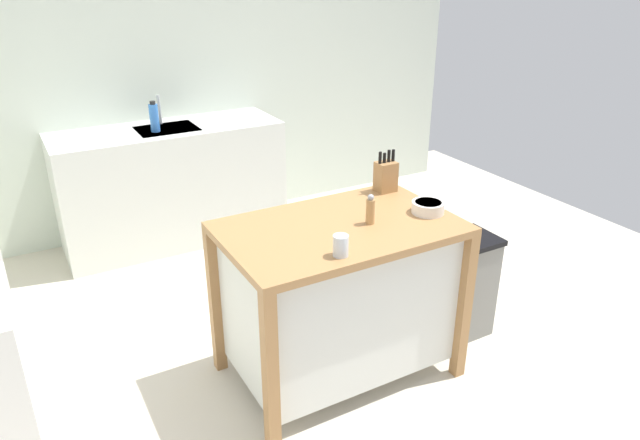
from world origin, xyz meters
TOP-DOWN VIEW (x-y plane):
  - ground_plane at (0.00, 0.00)m, footprint 5.96×5.96m
  - wall_back at (0.00, 2.48)m, footprint 4.85×0.10m
  - kitchen_island at (-0.11, 0.05)m, footprint 1.17×0.75m
  - knife_block at (0.35, 0.33)m, footprint 0.11×0.09m
  - bowl_stoneware_deep at (0.37, -0.04)m, footprint 0.17×0.17m
  - drinking_cup at (-0.27, -0.22)m, footprint 0.07×0.07m
  - pepper_grinder at (0.03, 0.00)m, footprint 0.04×0.04m
  - trash_bin at (0.71, 0.02)m, footprint 0.36×0.28m
  - sink_counter at (-0.38, 2.13)m, footprint 1.69×0.60m
  - sink_faucet at (-0.38, 2.27)m, footprint 0.02×0.02m
  - bottle_dish_soap at (-0.48, 2.06)m, footprint 0.07×0.07m

SIDE VIEW (x-z plane):
  - ground_plane at x=0.00m, z-range 0.00..0.00m
  - trash_bin at x=0.71m, z-range 0.00..0.63m
  - sink_counter at x=-0.38m, z-range 0.00..0.92m
  - kitchen_island at x=-0.11m, z-range 0.05..0.94m
  - bowl_stoneware_deep at x=0.37m, z-range 0.88..0.94m
  - drinking_cup at x=-0.27m, z-range 0.88..0.98m
  - pepper_grinder at x=0.03m, z-range 0.88..1.03m
  - knife_block at x=0.35m, z-range 0.85..1.09m
  - bottle_dish_soap at x=-0.48m, z-range 0.91..1.14m
  - sink_faucet at x=-0.38m, z-range 0.92..1.14m
  - wall_back at x=0.00m, z-range 0.00..2.60m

